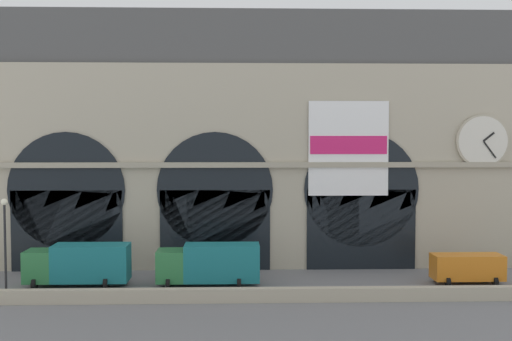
# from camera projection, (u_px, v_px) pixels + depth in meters

# --- Properties ---
(ground_plane) EXTENTS (200.00, 200.00, 0.00)m
(ground_plane) POSITION_uv_depth(u_px,v_px,m) (213.00, 284.00, 46.53)
(ground_plane) COLOR slate
(quay_parapet_wall) EXTENTS (90.00, 0.70, 0.94)m
(quay_parapet_wall) POSITION_uv_depth(u_px,v_px,m) (210.00, 295.00, 41.32)
(quay_parapet_wall) COLOR #B2A891
(quay_parapet_wall) RESTS_ON ground
(station_building) EXTENTS (50.94, 4.41, 21.59)m
(station_building) POSITION_uv_depth(u_px,v_px,m) (216.00, 144.00, 52.97)
(station_building) COLOR #B2A891
(station_building) RESTS_ON ground
(box_truck_midwest) EXTENTS (7.50, 2.91, 3.12)m
(box_truck_midwest) POSITION_uv_depth(u_px,v_px,m) (79.00, 264.00, 45.65)
(box_truck_midwest) COLOR #2D7A42
(box_truck_midwest) RESTS_ON ground
(box_truck_center) EXTENTS (7.50, 2.91, 3.12)m
(box_truck_center) POSITION_uv_depth(u_px,v_px,m) (210.00, 263.00, 45.72)
(box_truck_center) COLOR #2D7A42
(box_truck_center) RESTS_ON ground
(van_east) EXTENTS (5.20, 2.48, 2.20)m
(van_east) POSITION_uv_depth(u_px,v_px,m) (467.00, 267.00, 46.64)
(van_east) COLOR orange
(van_east) RESTS_ON ground
(street_lamp_quayside) EXTENTS (0.44, 0.44, 6.90)m
(street_lamp_quayside) POSITION_uv_depth(u_px,v_px,m) (5.00, 236.00, 41.49)
(street_lamp_quayside) COLOR black
(street_lamp_quayside) RESTS_ON ground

